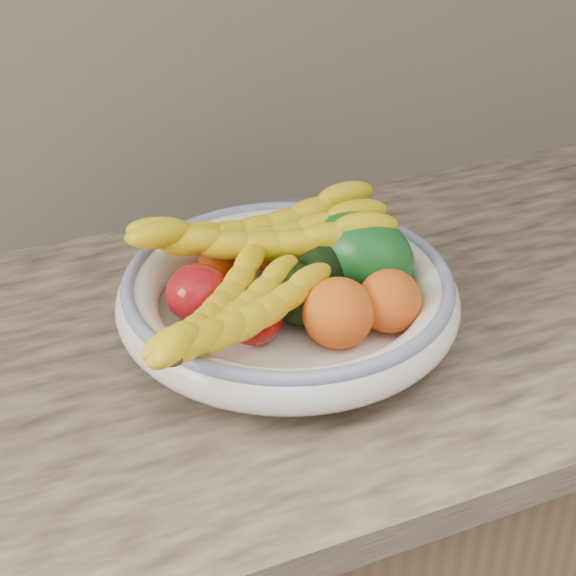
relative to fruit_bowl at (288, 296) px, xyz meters
The scene contains 13 objects.
kitchen_counter 0.49m from the fruit_bowl, 90.00° to the left, with size 2.44×0.66×1.40m.
fruit_bowl is the anchor object (origin of this frame).
clementine_back_left 0.11m from the fruit_bowl, 115.44° to the left, with size 0.05×0.05×0.05m, color #DE4904.
clementine_back_right 0.10m from the fruit_bowl, 80.17° to the left, with size 0.05×0.05×0.05m, color #DF4804.
tomato_left 0.10m from the fruit_bowl, 165.27° to the left, with size 0.07×0.07×0.07m, color #A70F17.
tomato_near_left 0.07m from the fruit_bowl, 144.93° to the right, with size 0.07×0.07×0.06m, color #A60708.
avocado_center 0.02m from the fruit_bowl, 86.66° to the right, with size 0.06×0.09×0.06m, color black.
avocado_right 0.06m from the fruit_bowl, 21.00° to the left, with size 0.07×0.10×0.07m, color black.
green_mango 0.10m from the fruit_bowl, ahead, with size 0.09×0.14×0.10m, color #0E4F19.
peach_front 0.08m from the fruit_bowl, 70.84° to the right, with size 0.08×0.08×0.08m, color orange.
peach_right 0.12m from the fruit_bowl, 42.23° to the right, with size 0.07×0.07×0.07m, color orange.
banana_bunch_back 0.08m from the fruit_bowl, 96.70° to the left, with size 0.32×0.12×0.09m, color yellow, non-canonical shape.
banana_bunch_front 0.12m from the fruit_bowl, 143.98° to the right, with size 0.27×0.11×0.08m, color yellow, non-canonical shape.
Camera 1 is at (-0.33, 0.88, 1.49)m, focal length 55.00 mm.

